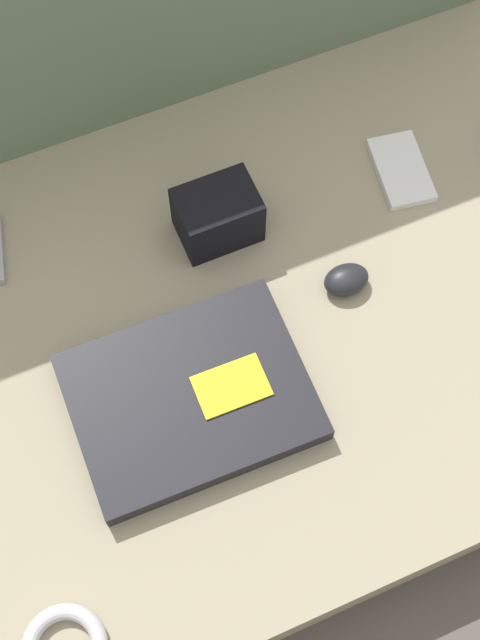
# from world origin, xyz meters

# --- Properties ---
(ground_plane) EXTENTS (8.00, 8.00, 0.00)m
(ground_plane) POSITION_xyz_m (0.00, 0.00, 0.00)
(ground_plane) COLOR #4C4742
(couch_seat) EXTENTS (1.18, 0.75, 0.11)m
(couch_seat) POSITION_xyz_m (0.00, 0.00, 0.05)
(couch_seat) COLOR gray
(couch_seat) RESTS_ON ground_plane
(laptop) EXTENTS (0.30, 0.23, 0.03)m
(laptop) POSITION_xyz_m (-0.10, -0.07, 0.12)
(laptop) COLOR black
(laptop) RESTS_ON couch_seat
(computer_mouse) EXTENTS (0.06, 0.05, 0.03)m
(computer_mouse) POSITION_xyz_m (0.15, 0.00, 0.12)
(computer_mouse) COLOR black
(computer_mouse) RESTS_ON couch_seat
(phone_silver) EXTENTS (0.09, 0.13, 0.01)m
(phone_silver) POSITION_xyz_m (0.31, 0.13, 0.11)
(phone_silver) COLOR silver
(phone_silver) RESTS_ON couch_seat
(camera_pouch) EXTENTS (0.11, 0.08, 0.08)m
(camera_pouch) POSITION_xyz_m (0.03, 0.15, 0.15)
(camera_pouch) COLOR black
(camera_pouch) RESTS_ON couch_seat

